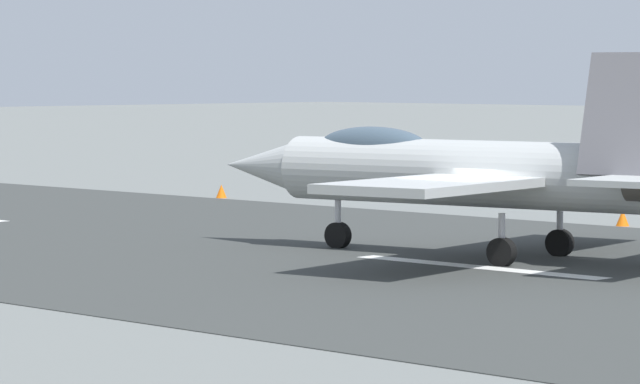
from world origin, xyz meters
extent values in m
plane|color=slate|center=(0.00, 0.00, 0.00)|extent=(400.00, 400.00, 0.00)
cube|color=#363937|center=(0.00, 0.00, 0.01)|extent=(240.00, 26.00, 0.02)
cube|color=white|center=(-0.48, 0.00, 0.02)|extent=(8.00, 0.70, 0.00)
cylinder|color=#AFB2B1|center=(1.28, -1.95, 2.31)|extent=(11.92, 3.62, 1.82)
cone|color=#AFB2B1|center=(8.44, -0.83, 2.31)|extent=(2.93, 1.95, 1.55)
ellipsoid|color=#3F5160|center=(4.56, -1.44, 2.99)|extent=(3.73, 1.64, 1.10)
cube|color=#AFB2B1|center=(-0.31, 1.70, 2.21)|extent=(4.27, 6.35, 0.24)
cube|color=#AFB2B1|center=(0.89, -5.92, 2.21)|extent=(4.27, 6.35, 0.24)
cube|color=#AFB2B1|center=(-5.06, -0.52, 2.41)|extent=(2.80, 3.14, 0.16)
cube|color=slate|center=(-3.93, -1.86, 4.01)|extent=(2.72, 1.34, 3.14)
cylinder|color=silver|center=(5.75, -1.25, 0.70)|extent=(0.18, 0.18, 1.40)
cylinder|color=black|center=(5.75, -1.25, 0.38)|extent=(0.80, 0.41, 0.76)
cylinder|color=silver|center=(-0.75, -0.65, 0.70)|extent=(0.18, 0.18, 1.40)
cylinder|color=black|center=(-0.75, -0.65, 0.38)|extent=(0.80, 0.41, 0.76)
cylinder|color=silver|center=(-0.25, -3.81, 0.70)|extent=(0.18, 0.18, 1.40)
cylinder|color=black|center=(-0.25, -3.81, 0.38)|extent=(0.80, 0.41, 0.76)
cone|color=orange|center=(4.41, -13.45, 0.28)|extent=(0.44, 0.44, 0.55)
cone|color=orange|center=(24.03, -13.45, 0.28)|extent=(0.44, 0.44, 0.55)
camera|label=1|loc=(-30.61, 36.63, 5.03)|focal=102.78mm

